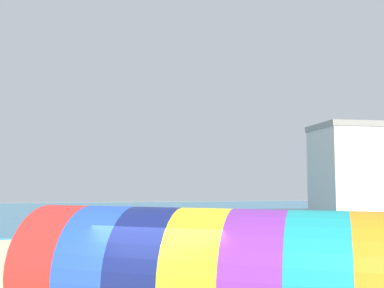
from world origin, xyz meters
TOP-DOWN VIEW (x-y plane):
  - sea at (0.00, 37.51)m, footprint 120.00×40.00m
  - giant_inflatable_tube at (1.16, 0.10)m, footprint 8.32×6.10m
  - promenade_building at (21.17, 26.47)m, footprint 9.82×5.53m

SIDE VIEW (x-z plane):
  - sea at x=0.00m, z-range 0.00..0.10m
  - giant_inflatable_tube at x=1.16m, z-range 0.00..2.83m
  - promenade_building at x=21.17m, z-range 0.01..8.43m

